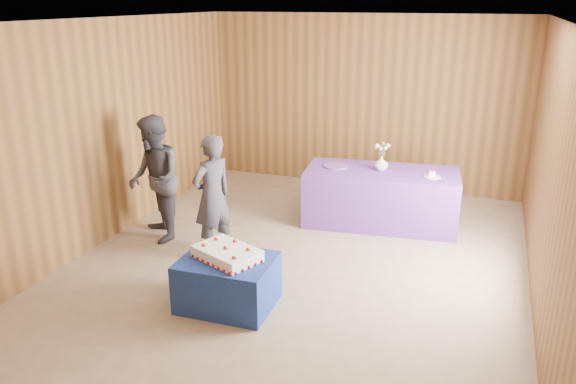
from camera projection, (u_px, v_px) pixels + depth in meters
The scene contains 13 objects.
ground at pixel (301, 259), 6.60m from camera, with size 6.00×6.00×0.00m, color gray.
room_shell at pixel (302, 107), 6.01m from camera, with size 5.04×6.04×2.72m.
cake_table at pixel (228, 282), 5.54m from camera, with size 0.90×0.70×0.50m, color #1A4191.
serving_table at pixel (381, 197), 7.54m from camera, with size 2.00×0.90×0.75m, color #6D3593.
sheet_cake at pixel (227, 253), 5.46m from camera, with size 0.76×0.65×0.15m.
vase at pixel (381, 163), 7.41m from camera, with size 0.18×0.18×0.19m, color silver.
flower_spray at pixel (382, 147), 7.33m from camera, with size 0.21×0.21×0.16m.
platter at pixel (336, 166), 7.58m from camera, with size 0.32×0.32×0.02m, color #6A4993.
plate at pixel (432, 177), 7.14m from camera, with size 0.22×0.22×0.01m, color silver.
cake_slice at pixel (432, 174), 7.12m from camera, with size 0.08×0.07×0.09m.
knife at pixel (436, 180), 7.01m from camera, with size 0.26×0.02×0.00m, color silver.
guest_left at pixel (212, 196), 6.50m from camera, with size 0.54×0.35×1.47m, color #383741.
guest_right at pixel (155, 179), 6.92m from camera, with size 0.77×0.60×1.59m, color #393743.
Camera 1 is at (1.90, -5.66, 2.91)m, focal length 35.00 mm.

